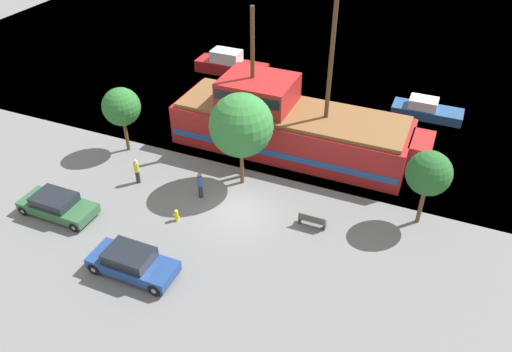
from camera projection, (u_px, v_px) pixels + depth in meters
The scene contains 14 objects.
ground_plane at pixel (239, 209), 29.79m from camera, with size 160.00×160.00×0.00m, color slate.
water_surface at pixel (384, 4), 62.68m from camera, with size 80.00×80.00×0.00m, color teal.
pirate_ship at pixel (288, 125), 34.22m from camera, with size 17.40×5.06×10.85m.
moored_boat_dockside at pixel (426, 110), 38.79m from camera, with size 5.30×1.95×1.45m.
moored_boat_outer at pixel (231, 65), 45.29m from camera, with size 6.58×2.10×2.08m.
parked_car_curb_front at pixel (57, 205), 29.10m from camera, with size 4.58×1.97×1.30m.
parked_car_curb_mid at pixel (132, 262), 25.24m from camera, with size 4.58×1.93×1.44m.
fire_hydrant at pixel (176, 215), 28.75m from camera, with size 0.42×0.25×0.76m.
bench_promenade_east at pixel (312, 220), 28.32m from camera, with size 1.58×0.45×0.85m.
pedestrian_walking_near at pixel (200, 185), 30.26m from camera, with size 0.32×0.32×1.77m.
pedestrian_walking_far at pixel (137, 171), 31.50m from camera, with size 0.32×0.32×1.72m.
tree_row_east at pixel (121, 107), 33.22m from camera, with size 2.57×2.57×4.66m.
tree_row_mideast at pixel (241, 125), 29.57m from camera, with size 3.88×3.88×6.14m.
tree_row_midwest at pixel (429, 173), 26.91m from camera, with size 2.50×2.50×4.68m.
Camera 1 is at (9.89, -20.81, 19.01)m, focal length 35.00 mm.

